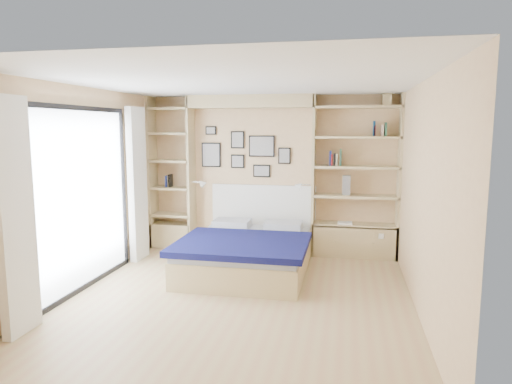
# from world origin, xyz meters

# --- Properties ---
(ground) EXTENTS (4.50, 4.50, 0.00)m
(ground) POSITION_xyz_m (0.00, 0.00, 0.00)
(ground) COLOR tan
(ground) RESTS_ON ground
(room_shell) EXTENTS (4.50, 4.50, 4.50)m
(room_shell) POSITION_xyz_m (-0.39, 1.52, 1.08)
(room_shell) COLOR #E4BF88
(room_shell) RESTS_ON ground
(bed) EXTENTS (1.72, 2.27, 1.07)m
(bed) POSITION_xyz_m (-0.12, 1.04, 0.27)
(bed) COLOR #CEBB87
(bed) RESTS_ON ground
(photo_gallery) EXTENTS (1.48, 0.02, 0.82)m
(photo_gallery) POSITION_xyz_m (-0.45, 2.22, 1.60)
(photo_gallery) COLOR black
(photo_gallery) RESTS_ON ground
(reading_lamps) EXTENTS (1.92, 0.12, 0.15)m
(reading_lamps) POSITION_xyz_m (-0.30, 2.00, 1.10)
(reading_lamps) COLOR silver
(reading_lamps) RESTS_ON ground
(shelf_decor) EXTENTS (3.59, 0.23, 2.03)m
(shelf_decor) POSITION_xyz_m (1.04, 2.07, 1.66)
(shelf_decor) COLOR #A51E1E
(shelf_decor) RESTS_ON ground
(deck_chair) EXTENTS (0.66, 0.95, 0.88)m
(deck_chair) POSITION_xyz_m (-2.76, 1.04, 0.42)
(deck_chair) COLOR tan
(deck_chair) RESTS_ON ground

